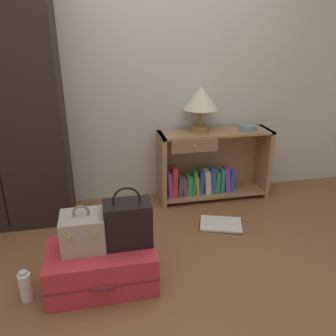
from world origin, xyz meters
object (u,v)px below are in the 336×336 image
bookshelf (209,167)px  table_lamp (201,100)px  bowl (248,128)px  handbag (128,223)px  suitcase_large (102,266)px  train_case (83,231)px  bottle (26,286)px  open_book_on_floor (221,224)px

bookshelf → table_lamp: table_lamp is taller
bookshelf → bowl: size_ratio=6.68×
bowl → handbag: bearing=-140.6°
bowl → suitcase_large: 1.87m
suitcase_large → handbag: size_ratio=1.73×
bowl → handbag: 1.64m
table_lamp → handbag: size_ratio=1.04×
bookshelf → table_lamp: bearing=165.1°
table_lamp → train_case: size_ratio=1.39×
bookshelf → train_case: bearing=-138.1°
bottle → open_book_on_floor: 1.60m
bowl → bottle: 2.28m
handbag → suitcase_large: bearing=-172.5°
handbag → bowl: bearing=39.4°
suitcase_large → bottle: (-0.47, -0.04, -0.04)m
table_lamp → suitcase_large: bearing=-131.3°
bookshelf → bottle: size_ratio=5.15×
suitcase_large → open_book_on_floor: suitcase_large is taller
train_case → open_book_on_floor: size_ratio=0.69×
suitcase_large → bottle: bearing=-174.5°
bookshelf → suitcase_large: (-1.08, -1.09, -0.18)m
train_case → bottle: (-0.37, -0.08, -0.30)m
train_case → open_book_on_floor: 1.28m
bowl → train_case: bowl is taller
train_case → bottle: size_ratio=1.44×
bowl → table_lamp: bearing=171.9°
open_book_on_floor → bowl: bearing=51.2°
bowl → train_case: (-1.53, -1.02, -0.32)m
table_lamp → open_book_on_floor: bearing=-86.2°
suitcase_large → train_case: train_case is taller
suitcase_large → handbag: bearing=7.5°
handbag → open_book_on_floor: bearing=31.4°
bowl → handbag: (-1.25, -1.03, -0.28)m
bottle → bookshelf: bearing=36.3°
table_lamp → train_case: table_lamp is taller
table_lamp → bottle: 2.05m
bookshelf → suitcase_large: bearing=-134.6°
bowl → open_book_on_floor: size_ratio=0.37×
train_case → open_book_on_floor: (1.12, 0.50, -0.39)m
bowl → bookshelf: bearing=173.8°
open_book_on_floor → suitcase_large: bearing=-152.3°
bowl → bottle: (-1.90, -1.10, -0.61)m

